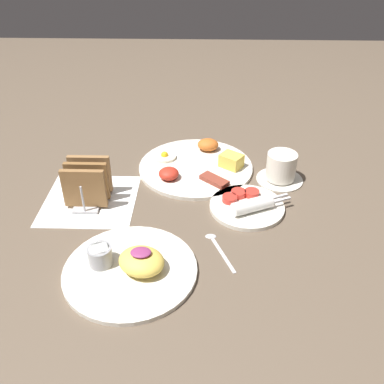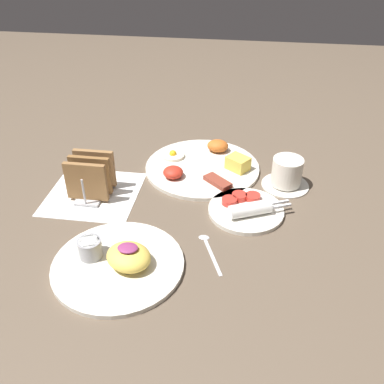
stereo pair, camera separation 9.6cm
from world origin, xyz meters
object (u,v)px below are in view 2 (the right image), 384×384
object	(u,v)px
toast_rack	(91,176)
plate_breakfast	(204,166)
coffee_cup	(287,174)
plate_condiments	(246,209)
plate_foreground	(118,261)

from	to	relation	value
toast_rack	plate_breakfast	bearing A→B (deg)	31.85
coffee_cup	plate_breakfast	bearing A→B (deg)	165.90
plate_condiments	coffee_cup	distance (m)	0.16
plate_breakfast	plate_condiments	distance (m)	0.22
plate_breakfast	plate_condiments	bearing A→B (deg)	-56.42
plate_condiments	toast_rack	xyz separation A→B (m)	(-0.38, 0.02, 0.04)
plate_breakfast	coffee_cup	distance (m)	0.23
plate_breakfast	toast_rack	world-z (taller)	toast_rack
toast_rack	plate_foreground	bearing A→B (deg)	-60.61
coffee_cup	plate_foreground	bearing A→B (deg)	-134.60
plate_condiments	toast_rack	bearing A→B (deg)	176.32
plate_condiments	plate_foreground	xyz separation A→B (m)	(-0.24, -0.21, 0.00)
toast_rack	coffee_cup	world-z (taller)	toast_rack
plate_foreground	coffee_cup	xyz separation A→B (m)	(0.34, 0.34, 0.02)
plate_breakfast	plate_condiments	xyz separation A→B (m)	(0.12, -0.18, 0.00)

